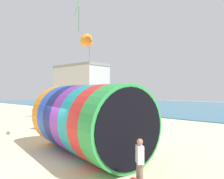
# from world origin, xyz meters

# --- Properties ---
(ground_plane) EXTENTS (120.00, 120.00, 0.00)m
(ground_plane) POSITION_xyz_m (0.00, 0.00, 0.00)
(ground_plane) COLOR beige
(giant_inflatable_tube) EXTENTS (7.60, 5.01, 3.59)m
(giant_inflatable_tube) POSITION_xyz_m (0.47, 1.44, 1.80)
(giant_inflatable_tube) COLOR orange
(giant_inflatable_tube) RESTS_ON ground
(kite_handler) EXTENTS (0.42, 0.40, 1.65)m
(kite_handler) POSITION_xyz_m (4.71, 0.07, 0.84)
(kite_handler) COLOR #726651
(kite_handler) RESTS_ON ground
(kite_orange_delta) EXTENTS (1.53, 1.24, 2.05)m
(kite_orange_delta) POSITION_xyz_m (-3.05, 4.85, 6.88)
(kite_orange_delta) COLOR orange
(kite_green_diamond) EXTENTS (1.16, 0.97, 2.53)m
(kite_green_diamond) POSITION_xyz_m (-1.45, 2.50, 8.71)
(kite_green_diamond) COLOR green
(bystander_near_water) EXTENTS (0.40, 0.42, 1.78)m
(bystander_near_water) POSITION_xyz_m (-5.69, 7.32, 0.92)
(bystander_near_water) COLOR black
(bystander_near_water) RESTS_ON ground
(bystander_mid_beach) EXTENTS (0.40, 0.42, 1.74)m
(bystander_mid_beach) POSITION_xyz_m (-2.17, 7.59, 0.89)
(bystander_mid_beach) COLOR black
(bystander_mid_beach) RESTS_ON ground
(promenade_building) EXTENTS (10.87, 5.24, 8.18)m
(promenade_building) POSITION_xyz_m (-23.48, 21.22, 4.10)
(promenade_building) COLOR beige
(promenade_building) RESTS_ON ground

